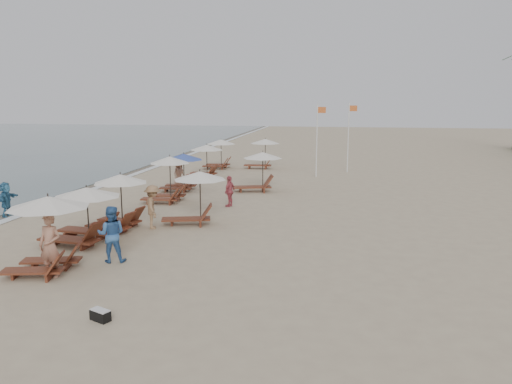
% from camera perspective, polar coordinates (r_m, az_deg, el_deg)
% --- Properties ---
extents(ground, '(160.00, 160.00, 0.00)m').
position_cam_1_polar(ground, '(17.17, -1.25, -7.27)').
color(ground, tan).
rests_on(ground, ground).
extents(wet_sand_band, '(3.20, 140.00, 0.01)m').
position_cam_1_polar(wet_sand_band, '(30.85, -20.84, 0.00)').
color(wet_sand_band, '#6B5E4C').
rests_on(wet_sand_band, ground).
extents(foam_line, '(0.50, 140.00, 0.02)m').
position_cam_1_polar(foam_line, '(30.20, -18.72, -0.06)').
color(foam_line, white).
rests_on(foam_line, ground).
extents(lounger_station_0, '(2.56, 2.41, 2.38)m').
position_cam_1_polar(lounger_station_0, '(16.52, -22.49, -3.99)').
color(lounger_station_0, brown).
rests_on(lounger_station_0, ground).
extents(lounger_station_1, '(2.86, 2.43, 2.08)m').
position_cam_1_polar(lounger_station_1, '(19.60, -18.97, -2.53)').
color(lounger_station_1, brown).
rests_on(lounger_station_1, ground).
extents(lounger_station_2, '(2.49, 2.16, 2.26)m').
position_cam_1_polar(lounger_station_2, '(21.19, -15.31, -1.05)').
color(lounger_station_2, brown).
rests_on(lounger_station_2, ground).
extents(lounger_station_3, '(2.43, 2.04, 2.34)m').
position_cam_1_polar(lounger_station_3, '(26.29, -10.02, 1.27)').
color(lounger_station_3, brown).
rests_on(lounger_station_3, ground).
extents(lounger_station_4, '(2.43, 2.19, 2.13)m').
position_cam_1_polar(lounger_station_4, '(29.39, -8.41, 2.32)').
color(lounger_station_4, brown).
rests_on(lounger_station_4, ground).
extents(lounger_station_5, '(2.44, 2.19, 2.20)m').
position_cam_1_polar(lounger_station_5, '(34.08, -5.82, 3.54)').
color(lounger_station_5, brown).
rests_on(lounger_station_5, ground).
extents(lounger_station_6, '(2.50, 2.20, 2.19)m').
position_cam_1_polar(lounger_station_6, '(38.54, -4.21, 4.31)').
color(lounger_station_6, brown).
rests_on(lounger_station_6, ground).
extents(inland_station_0, '(2.76, 2.24, 2.22)m').
position_cam_1_polar(inland_station_0, '(21.40, -6.96, -0.07)').
color(inland_station_0, brown).
rests_on(inland_station_0, ground).
extents(inland_station_1, '(2.89, 2.25, 2.22)m').
position_cam_1_polar(inland_station_1, '(28.83, 0.16, 2.57)').
color(inland_station_1, brown).
rests_on(inland_station_1, ground).
extents(inland_station_2, '(2.74, 2.24, 2.22)m').
position_cam_1_polar(inland_station_2, '(38.37, 0.65, 4.62)').
color(inland_station_2, brown).
rests_on(inland_station_2, ground).
extents(beachgoer_near, '(0.73, 0.51, 1.91)m').
position_cam_1_polar(beachgoer_near, '(16.25, -22.01, -5.56)').
color(beachgoer_near, '#AB755C').
rests_on(beachgoer_near, ground).
extents(beachgoer_mid_a, '(1.04, 0.89, 1.84)m').
position_cam_1_polar(beachgoer_mid_a, '(17.09, -15.85, -4.55)').
color(beachgoer_mid_a, '#3564A1').
rests_on(beachgoer_mid_a, ground).
extents(beachgoer_mid_b, '(1.08, 1.33, 1.79)m').
position_cam_1_polar(beachgoer_mid_b, '(21.04, -11.44, -1.64)').
color(beachgoer_mid_b, '#946E4B').
rests_on(beachgoer_mid_b, ground).
extents(beachgoer_far_a, '(0.59, 0.96, 1.52)m').
position_cam_1_polar(beachgoer_far_a, '(24.88, -2.96, 0.09)').
color(beachgoer_far_a, '#B94A54').
rests_on(beachgoer_far_a, ground).
extents(beachgoer_far_b, '(0.83, 0.93, 1.59)m').
position_cam_1_polar(beachgoer_far_b, '(30.76, -8.61, 2.04)').
color(beachgoer_far_b, '#A07057').
rests_on(beachgoer_far_b, ground).
extents(waterline_walker, '(0.67, 1.51, 1.57)m').
position_cam_1_polar(waterline_walker, '(25.32, -26.12, -0.74)').
color(waterline_walker, teal).
rests_on(waterline_walker, ground).
extents(duffel_bag, '(0.56, 0.43, 0.28)m').
position_cam_1_polar(duffel_bag, '(13.03, -16.99, -12.99)').
color(duffel_bag, black).
rests_on(duffel_bag, ground).
extents(flag_pole_near, '(0.59, 0.08, 4.86)m').
position_cam_1_polar(flag_pole_near, '(34.39, 6.87, 6.12)').
color(flag_pole_near, silver).
rests_on(flag_pole_near, ground).
extents(flag_pole_far, '(0.60, 0.08, 4.92)m').
position_cam_1_polar(flag_pole_far, '(36.91, 10.32, 6.37)').
color(flag_pole_far, silver).
rests_on(flag_pole_far, ground).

